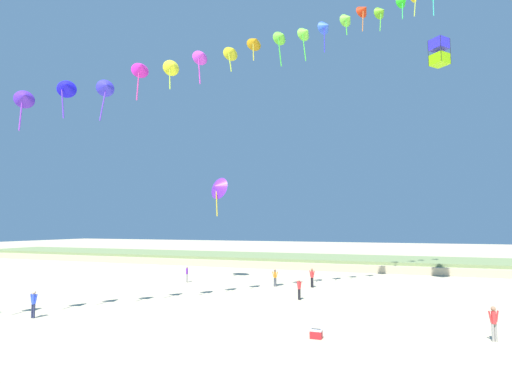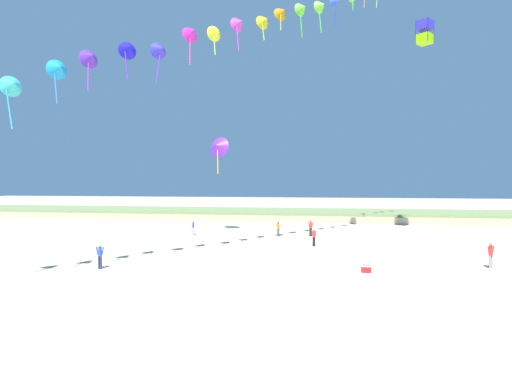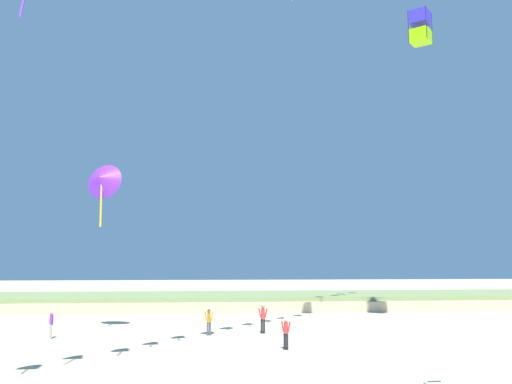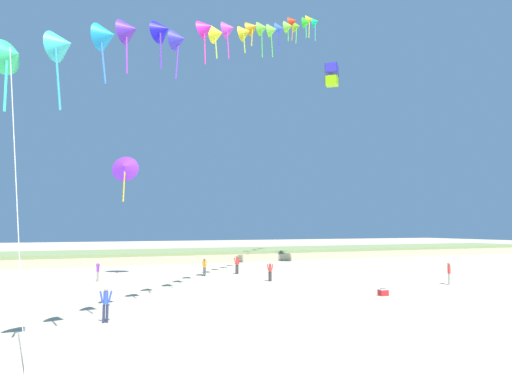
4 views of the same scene
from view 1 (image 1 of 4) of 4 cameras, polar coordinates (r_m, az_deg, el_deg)
The scene contains 12 objects.
ground_plane at distance 19.28m, azimuth -12.67°, elevation -21.01°, with size 240.00×240.00×0.00m, color beige.
dune_ridge at distance 55.82m, azimuth 10.34°, elevation -9.72°, with size 120.00×13.62×1.23m.
person_near_left at distance 22.64m, azimuth 30.85°, elevation -15.56°, with size 0.53×0.36×1.62m.
person_near_right at distance 27.68m, azimuth -29.19°, elevation -13.57°, with size 0.56×0.22×1.60m.
person_mid_center at distance 36.58m, azimuth 2.74°, elevation -11.98°, with size 0.53×0.21×1.50m.
person_far_left at distance 36.29m, azimuth 8.01°, elevation -11.84°, with size 0.56×0.33×1.67m.
person_far_right at distance 30.27m, azimuth 6.18°, elevation -13.42°, with size 0.47×0.39×1.54m.
person_far_center at distance 39.67m, azimuth -9.84°, elevation -11.32°, with size 0.26×0.53×1.55m.
kite_banner_string at distance 30.74m, azimuth -1.78°, elevation 20.26°, with size 28.63×29.39×27.95m.
large_kite_low_lead at distance 39.24m, azimuth 24.71°, elevation 17.69°, with size 1.77×1.77×2.25m.
large_kite_mid_trail at distance 40.48m, azimuth -5.62°, elevation 0.66°, with size 2.58×1.99×4.13m.
beach_cooler at distance 20.58m, azimuth 8.59°, elevation -19.41°, with size 0.58×0.41×0.46m.
Camera 1 is at (10.08, -15.53, 5.40)m, focal length 28.00 mm.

